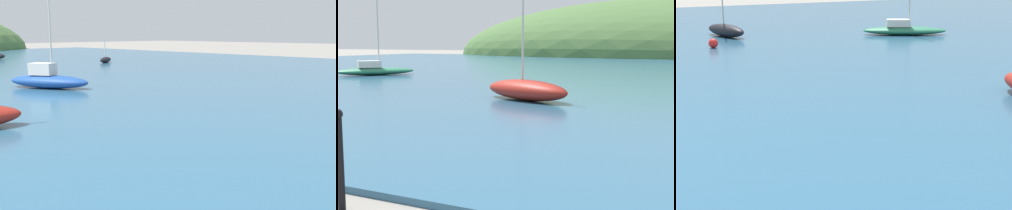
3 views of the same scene
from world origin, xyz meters
The scene contains 2 objects.
boat_far_left centered at (20.79, 28.12, 0.36)m, with size 2.19×1.74×2.27m.
boat_blue_hull centered at (9.26, 17.06, 0.49)m, with size 2.92×4.15×5.06m.
Camera 1 is at (0.20, 0.44, 2.62)m, focal length 42.00 mm.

